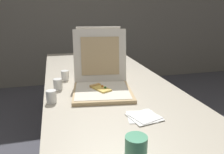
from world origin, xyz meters
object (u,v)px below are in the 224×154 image
at_px(pizza_box_middle, 99,66).
at_px(cup_white_near_center, 58,84).
at_px(cup_white_near_left, 51,97).
at_px(pizza_box_front, 102,83).
at_px(cup_white_mid, 65,75).
at_px(cup_printed_front, 136,149).
at_px(napkin_pile, 143,117).
at_px(table, 104,84).

relative_size(pizza_box_middle, cup_white_near_center, 5.71).
distance_m(pizza_box_middle, cup_white_near_left, 0.69).
distance_m(pizza_box_front, cup_white_mid, 0.38).
distance_m(pizza_box_front, cup_printed_front, 0.74).
height_order(cup_white_mid, cup_printed_front, cup_printed_front).
bearing_deg(cup_printed_front, cup_white_mid, 100.13).
bearing_deg(cup_printed_front, napkin_pile, 63.47).
xyz_separation_m(pizza_box_middle, cup_white_near_center, (-0.36, -0.35, -0.02)).
bearing_deg(table, cup_printed_front, -96.19).
xyz_separation_m(cup_white_mid, cup_printed_front, (0.19, -1.05, 0.01)).
xyz_separation_m(cup_white_near_center, napkin_pile, (0.40, -0.53, -0.03)).
distance_m(cup_white_near_left, cup_printed_front, 0.69).
bearing_deg(table, cup_white_near_left, -136.13).
distance_m(cup_white_mid, cup_printed_front, 1.06).
bearing_deg(napkin_pile, table, 93.96).
distance_m(cup_white_near_center, cup_printed_front, 0.88).
xyz_separation_m(cup_white_mid, cup_white_near_left, (-0.10, -0.42, 0.00)).
bearing_deg(pizza_box_middle, cup_white_mid, -145.80).
height_order(pizza_box_front, pizza_box_middle, pizza_box_front).
bearing_deg(pizza_box_front, cup_white_mid, 133.67).
distance_m(pizza_box_middle, cup_white_near_center, 0.50).
relative_size(pizza_box_middle, cup_white_near_left, 5.71).
bearing_deg(cup_white_near_left, pizza_box_middle, 54.92).
distance_m(cup_printed_front, napkin_pile, 0.36).
bearing_deg(cup_white_near_left, table, 43.87).
relative_size(cup_white_mid, napkin_pile, 0.41).
bearing_deg(pizza_box_front, cup_printed_front, -84.42).
relative_size(cup_white_near_center, cup_white_near_left, 1.00).
height_order(pizza_box_middle, cup_printed_front, pizza_box_middle).
distance_m(cup_white_mid, napkin_pile, 0.81).
xyz_separation_m(cup_white_near_left, napkin_pile, (0.45, -0.31, -0.03)).
xyz_separation_m(pizza_box_front, cup_white_near_center, (-0.28, 0.11, -0.02)).
bearing_deg(napkin_pile, cup_printed_front, -116.53).
xyz_separation_m(pizza_box_front, pizza_box_middle, (0.08, 0.46, -0.00)).
bearing_deg(cup_white_near_center, pizza_box_middle, 44.48).
relative_size(cup_white_near_left, cup_printed_front, 0.73).
bearing_deg(table, pizza_box_front, -105.60).
relative_size(pizza_box_front, napkin_pile, 2.62).
height_order(table, pizza_box_front, pizza_box_front).
xyz_separation_m(pizza_box_middle, napkin_pile, (0.05, -0.88, -0.05)).
bearing_deg(cup_white_mid, cup_white_near_left, -103.59).
relative_size(pizza_box_front, cup_white_near_center, 6.46).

